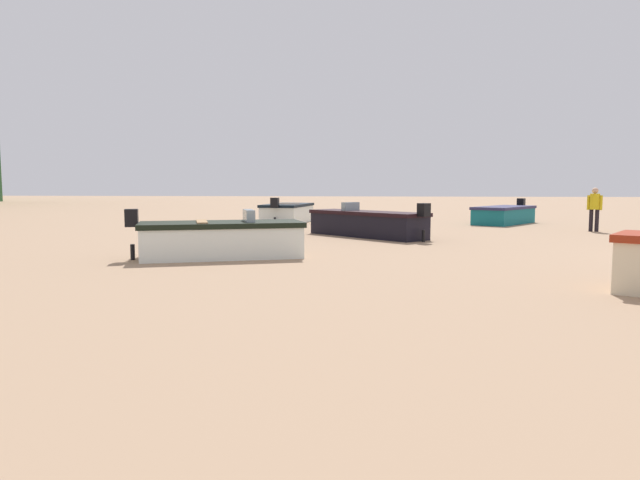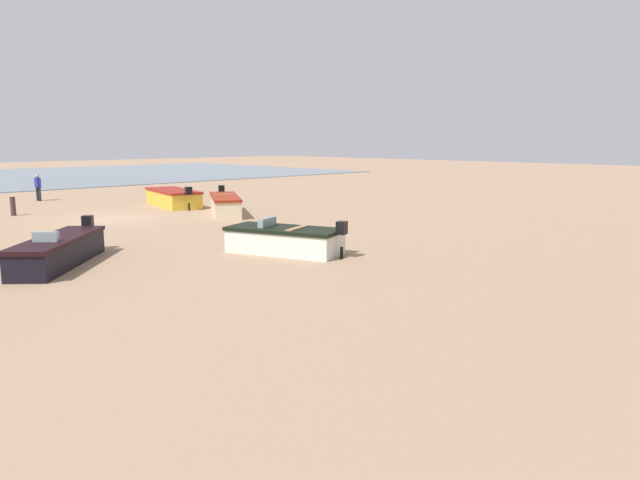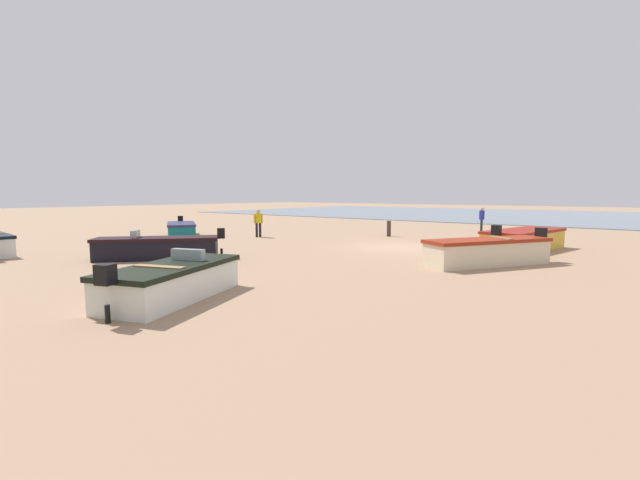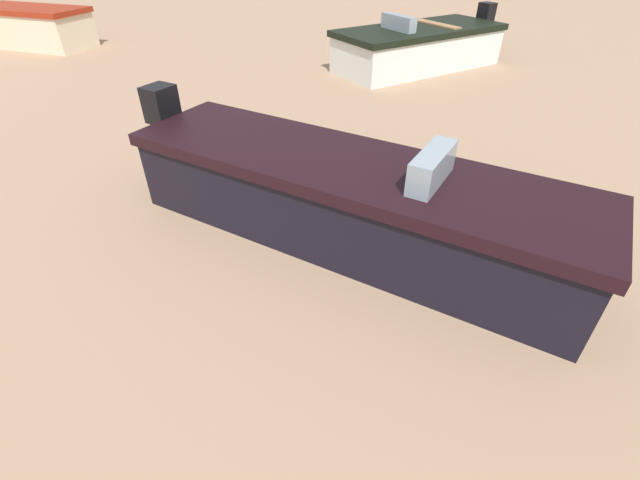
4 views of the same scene
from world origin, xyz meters
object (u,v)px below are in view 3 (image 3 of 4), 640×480
at_px(boat_yellow_5, 524,240).
at_px(mooring_post_near_water, 389,229).
at_px(boat_teal_1, 181,229).
at_px(boat_black_4, 158,248).
at_px(beach_walker_foreground, 482,217).
at_px(boat_white_2, 172,281).
at_px(beach_walker_distant, 258,221).
at_px(boat_cream_0, 488,252).

distance_m(boat_yellow_5, mooring_post_near_water, 7.93).
relative_size(boat_teal_1, boat_black_4, 0.97).
distance_m(boat_black_4, beach_walker_foreground, 20.60).
xyz_separation_m(boat_teal_1, boat_white_2, (-13.05, 9.11, 0.04)).
bearing_deg(beach_walker_distant, beach_walker_foreground, 173.32).
xyz_separation_m(boat_black_4, beach_walker_distant, (3.04, -8.27, 0.52)).
xyz_separation_m(mooring_post_near_water, beach_walker_foreground, (-3.41, -6.42, 0.49)).
relative_size(boat_cream_0, boat_yellow_5, 0.90).
relative_size(boat_black_4, boat_yellow_5, 0.80).
distance_m(boat_white_2, boat_black_4, 6.75).
bearing_deg(boat_teal_1, boat_white_2, 88.20).
bearing_deg(boat_teal_1, mooring_post_near_water, 159.56).
bearing_deg(mooring_post_near_water, beach_walker_foreground, -117.97).
distance_m(boat_black_4, mooring_post_near_water, 13.51).
xyz_separation_m(boat_yellow_5, mooring_post_near_water, (7.72, -1.81, -0.01)).
relative_size(boat_teal_1, boat_white_2, 0.98).
bearing_deg(beach_walker_distant, boat_white_2, 70.43).
height_order(boat_teal_1, mooring_post_near_water, boat_teal_1).
relative_size(boat_white_2, beach_walker_foreground, 2.53).
xyz_separation_m(boat_cream_0, beach_walker_foreground, (4.21, -13.27, 0.48)).
height_order(boat_cream_0, mooring_post_near_water, boat_cream_0).
distance_m(boat_cream_0, boat_white_2, 10.60).
xyz_separation_m(boat_white_2, boat_yellow_5, (-4.61, -14.64, 0.03)).
relative_size(boat_yellow_5, beach_walker_distant, 3.19).
height_order(mooring_post_near_water, beach_walker_foreground, beach_walker_foreground).
height_order(boat_teal_1, boat_yellow_5, boat_yellow_5).
xyz_separation_m(boat_yellow_5, beach_walker_foreground, (4.31, -8.23, 0.49)).
height_order(boat_black_4, mooring_post_near_water, boat_black_4).
bearing_deg(boat_teal_1, boat_cream_0, 124.70).
bearing_deg(beach_walker_distant, boat_cream_0, 114.45).
xyz_separation_m(boat_teal_1, boat_black_4, (-7.13, 5.88, 0.04)).
xyz_separation_m(boat_cream_0, mooring_post_near_water, (7.62, -6.85, -0.02)).
distance_m(boat_cream_0, beach_walker_distant, 13.61).
bearing_deg(boat_teal_1, boat_yellow_5, 140.50).
bearing_deg(boat_white_2, boat_teal_1, 124.98).
bearing_deg(beach_walker_foreground, boat_white_2, 158.27).
bearing_deg(mooring_post_near_water, boat_white_2, 100.72).
xyz_separation_m(boat_teal_1, beach_walker_foreground, (-13.35, -13.75, 0.55)).
distance_m(boat_teal_1, boat_yellow_5, 18.50).
xyz_separation_m(boat_cream_0, boat_white_2, (4.51, 9.60, -0.04)).
xyz_separation_m(boat_white_2, boat_black_4, (5.93, -3.23, 0.00)).
height_order(boat_teal_1, boat_white_2, boat_white_2).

